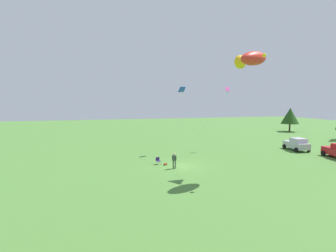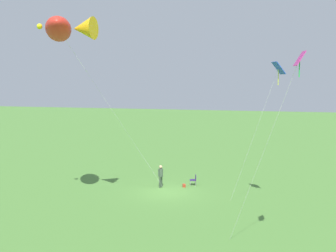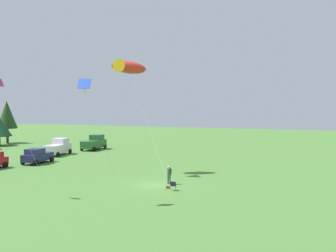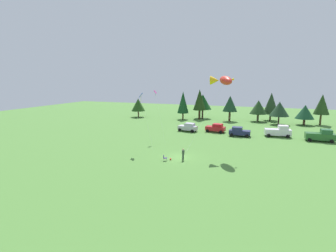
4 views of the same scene
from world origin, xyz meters
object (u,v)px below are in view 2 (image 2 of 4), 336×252
backpack_on_grass (184,186)px  kite_diamond_blue (277,72)px  person_kite_flyer (161,174)px  folding_chair (194,179)px  kite_large_fish (65,29)px  kite_diamond_rainbow (296,68)px

backpack_on_grass → kite_diamond_blue: bearing=147.7°
person_kite_flyer → folding_chair: size_ratio=2.12×
backpack_on_grass → kite_large_fish: bearing=48.6°
kite_diamond_rainbow → kite_diamond_blue: size_ratio=1.01×
person_kite_flyer → kite_diamond_rainbow: (-8.95, 11.05, 7.75)m
folding_chair → backpack_on_grass: folding_chair is taller
person_kite_flyer → kite_diamond_blue: kite_diamond_blue is taller
backpack_on_grass → kite_diamond_blue: (-6.63, 4.19, 8.65)m
person_kite_flyer → backpack_on_grass: size_ratio=5.44×
kite_diamond_rainbow → kite_diamond_blue: bearing=-85.5°
kite_diamond_blue → backpack_on_grass: bearing=-32.3°
person_kite_flyer → kite_large_fish: size_ratio=0.14×
folding_chair → kite_diamond_rainbow: kite_diamond_rainbow is taller
folding_chair → backpack_on_grass: size_ratio=2.56×
kite_large_fish → kite_diamond_blue: 13.26m
kite_large_fish → kite_diamond_rainbow: 14.34m
backpack_on_grass → kite_diamond_rainbow: bearing=121.9°
kite_large_fish → kite_diamond_rainbow: kite_large_fish is taller
person_kite_flyer → folding_chair: bearing=-134.2°
kite_diamond_rainbow → kite_diamond_blue: kite_diamond_rainbow is taller
kite_diamond_rainbow → kite_large_fish: bearing=-19.4°
kite_large_fish → person_kite_flyer: bearing=-124.4°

